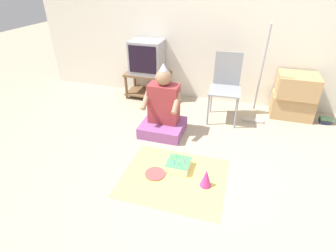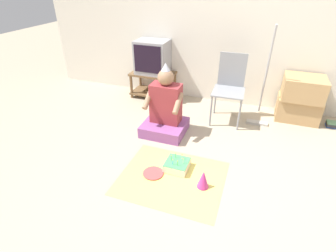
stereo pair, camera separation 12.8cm
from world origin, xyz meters
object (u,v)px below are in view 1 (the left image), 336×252
object	(u,v)px
person_seated	(163,111)
tv	(147,57)
cardboard_box_stack	(295,96)
birthday_cake	(178,165)
dust_mop	(258,93)
party_hat_blue	(206,178)
paper_plate	(155,174)
book_pile	(326,120)
folding_chair	(226,83)

from	to	relation	value
person_seated	tv	bearing A→B (deg)	120.30
cardboard_box_stack	birthday_cake	world-z (taller)	cardboard_box_stack
dust_mop	party_hat_blue	world-z (taller)	dust_mop
dust_mop	paper_plate	xyz separation A→B (m)	(-0.94, -1.54, -0.37)
book_pile	person_seated	bearing A→B (deg)	-157.42
cardboard_box_stack	paper_plate	world-z (taller)	cardboard_box_stack
tv	party_hat_blue	bearing A→B (deg)	-55.13
dust_mop	birthday_cake	distance (m)	1.59
birthday_cake	person_seated	bearing A→B (deg)	119.52
folding_chair	person_seated	bearing A→B (deg)	-137.70
folding_chair	party_hat_blue	size ratio (longest dim) A/B	4.73
cardboard_box_stack	dust_mop	bearing A→B (deg)	-156.48
folding_chair	person_seated	world-z (taller)	person_seated
cardboard_box_stack	book_pile	size ratio (longest dim) A/B	3.74
birthday_cake	paper_plate	xyz separation A→B (m)	(-0.20, -0.16, -0.04)
person_seated	paper_plate	world-z (taller)	person_seated
party_hat_blue	folding_chair	bearing A→B (deg)	90.48
person_seated	folding_chair	bearing A→B (deg)	42.30
person_seated	birthday_cake	size ratio (longest dim) A/B	3.76
cardboard_box_stack	paper_plate	distance (m)	2.28
birthday_cake	party_hat_blue	xyz separation A→B (m)	(0.32, -0.17, 0.05)
dust_mop	paper_plate	distance (m)	1.84
paper_plate	dust_mop	bearing A→B (deg)	58.63
cardboard_box_stack	paper_plate	size ratio (longest dim) A/B	2.91
cardboard_box_stack	book_pile	world-z (taller)	cardboard_box_stack
folding_chair	dust_mop	size ratio (longest dim) A/B	0.70
cardboard_box_stack	person_seated	world-z (taller)	person_seated
folding_chair	birthday_cake	xyz separation A→B (m)	(-0.31, -1.29, -0.46)
party_hat_blue	paper_plate	distance (m)	0.53
dust_mop	paper_plate	size ratio (longest dim) A/B	6.09
book_pile	birthday_cake	bearing A→B (deg)	-137.89
cardboard_box_stack	paper_plate	xyz separation A→B (m)	(-1.43, -1.75, -0.31)
party_hat_blue	dust_mop	bearing A→B (deg)	74.98
tv	folding_chair	distance (m)	1.31
cardboard_box_stack	book_pile	xyz separation A→B (m)	(0.45, -0.07, -0.28)
folding_chair	book_pile	world-z (taller)	folding_chair
person_seated	birthday_cake	xyz separation A→B (m)	(0.38, -0.67, -0.24)
party_hat_blue	paper_plate	world-z (taller)	party_hat_blue
cardboard_box_stack	birthday_cake	size ratio (longest dim) A/B	2.58
tv	birthday_cake	distance (m)	1.99
book_pile	paper_plate	xyz separation A→B (m)	(-1.89, -1.69, -0.03)
cardboard_box_stack	birthday_cake	xyz separation A→B (m)	(-1.23, -1.59, -0.27)
cardboard_box_stack	birthday_cake	distance (m)	2.03
folding_chair	dust_mop	xyz separation A→B (m)	(0.43, 0.09, -0.13)
dust_mop	paper_plate	bearing A→B (deg)	-121.37
folding_chair	paper_plate	world-z (taller)	folding_chair
cardboard_box_stack	tv	bearing A→B (deg)	178.70
cardboard_box_stack	party_hat_blue	distance (m)	2.00
tv	dust_mop	size ratio (longest dim) A/B	0.39
dust_mop	paper_plate	world-z (taller)	dust_mop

